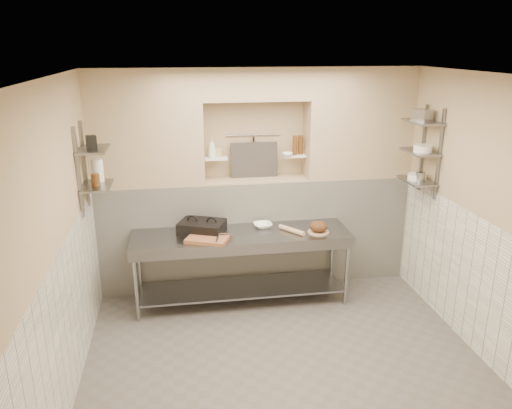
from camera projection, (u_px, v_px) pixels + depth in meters
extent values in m
cube|color=#56504C|center=(282.00, 359.00, 5.15)|extent=(4.00, 3.90, 0.10)
cube|color=silver|center=(288.00, 69.00, 4.26)|extent=(4.00, 3.90, 0.10)
cube|color=tan|center=(58.00, 241.00, 4.40)|extent=(0.10, 3.90, 2.80)
cube|color=tan|center=(484.00, 216.00, 5.02)|extent=(0.10, 3.90, 2.80)
cube|color=tan|center=(253.00, 175.00, 6.59)|extent=(4.00, 0.10, 2.80)
cube|color=tan|center=(360.00, 350.00, 2.83)|extent=(4.00, 0.10, 2.80)
cube|color=white|center=(256.00, 231.00, 6.57)|extent=(4.00, 0.40, 1.40)
cube|color=tan|center=(256.00, 179.00, 6.35)|extent=(1.30, 0.40, 0.02)
cube|color=tan|center=(146.00, 128.00, 5.93)|extent=(1.35, 0.40, 1.40)
cube|color=tan|center=(358.00, 123.00, 6.34)|extent=(1.35, 0.40, 1.40)
cube|color=tan|center=(255.00, 84.00, 5.98)|extent=(1.30, 0.40, 0.40)
cube|color=white|center=(74.00, 310.00, 4.62)|extent=(0.02, 3.90, 1.40)
cube|color=white|center=(469.00, 280.00, 5.22)|extent=(0.02, 3.90, 1.40)
cube|color=white|center=(216.00, 158.00, 6.18)|extent=(0.28, 0.16, 0.02)
cube|color=white|center=(294.00, 156.00, 6.34)|extent=(0.28, 0.16, 0.02)
cylinder|color=gray|center=(253.00, 135.00, 6.34)|extent=(0.70, 0.02, 0.02)
cylinder|color=black|center=(254.00, 148.00, 6.38)|extent=(0.02, 0.02, 0.30)
cube|color=#383330|center=(254.00, 160.00, 6.37)|extent=(0.60, 0.08, 0.45)
cube|color=slate|center=(85.00, 164.00, 5.46)|extent=(0.03, 0.03, 0.95)
cube|color=slate|center=(79.00, 173.00, 5.08)|extent=(0.03, 0.03, 0.95)
cube|color=slate|center=(97.00, 186.00, 5.35)|extent=(0.30, 0.50, 0.02)
cube|color=slate|center=(93.00, 149.00, 5.23)|extent=(0.30, 0.50, 0.03)
cube|color=slate|center=(423.00, 148.00, 6.04)|extent=(0.03, 0.03, 1.05)
cube|color=slate|center=(439.00, 155.00, 5.67)|extent=(0.03, 0.03, 1.05)
cube|color=slate|center=(417.00, 181.00, 5.94)|extent=(0.30, 0.50, 0.02)
cube|color=slate|center=(420.00, 152.00, 5.84)|extent=(0.30, 0.50, 0.02)
cube|color=slate|center=(423.00, 122.00, 5.73)|extent=(0.30, 0.50, 0.03)
cube|color=gray|center=(241.00, 235.00, 5.95)|extent=(2.60, 0.70, 0.04)
cube|color=gray|center=(242.00, 288.00, 6.17)|extent=(2.45, 0.60, 0.03)
cube|color=gray|center=(245.00, 250.00, 5.66)|extent=(2.60, 0.02, 0.12)
cylinder|color=gray|center=(136.00, 288.00, 5.63)|extent=(0.04, 0.04, 0.86)
cylinder|color=gray|center=(139.00, 266.00, 6.18)|extent=(0.04, 0.04, 0.86)
cylinder|color=gray|center=(347.00, 272.00, 6.01)|extent=(0.04, 0.04, 0.86)
cylinder|color=gray|center=(332.00, 253.00, 6.55)|extent=(0.04, 0.04, 0.86)
cube|color=black|center=(202.00, 229.00, 5.96)|extent=(0.62, 0.54, 0.09)
cube|color=black|center=(202.00, 223.00, 5.94)|extent=(0.62, 0.54, 0.05)
cube|color=#905D35|center=(208.00, 239.00, 5.73)|extent=(0.55, 0.48, 0.04)
cube|color=gray|center=(222.00, 235.00, 5.77)|extent=(0.27, 0.05, 0.01)
cylinder|color=gray|center=(218.00, 237.00, 5.67)|extent=(0.08, 0.24, 0.02)
imported|color=white|center=(263.00, 225.00, 6.13)|extent=(0.25, 0.25, 0.06)
cylinder|color=tan|center=(292.00, 230.00, 5.97)|extent=(0.27, 0.33, 0.06)
cylinder|color=tan|center=(318.00, 232.00, 5.97)|extent=(0.25, 0.25, 0.01)
ellipsoid|color=#4C2D19|center=(319.00, 226.00, 5.95)|extent=(0.22, 0.22, 0.13)
imported|color=white|center=(212.00, 148.00, 6.14)|extent=(0.10, 0.10, 0.24)
cube|color=tan|center=(218.00, 152.00, 6.21)|extent=(0.08, 0.08, 0.11)
imported|color=white|center=(287.00, 154.00, 6.25)|extent=(0.17, 0.17, 0.04)
cylinder|color=#4D2C12|center=(301.00, 145.00, 6.32)|extent=(0.07, 0.07, 0.24)
cylinder|color=#4D2C12|center=(295.00, 145.00, 6.29)|extent=(0.06, 0.06, 0.24)
cylinder|color=white|center=(300.00, 149.00, 6.36)|extent=(0.08, 0.08, 0.13)
cylinder|color=white|center=(98.00, 170.00, 5.45)|extent=(0.12, 0.12, 0.25)
cylinder|color=#4D2C12|center=(96.00, 180.00, 5.29)|extent=(0.09, 0.09, 0.13)
cube|color=black|center=(91.00, 143.00, 5.14)|extent=(0.13, 0.13, 0.14)
cylinder|color=white|center=(417.00, 177.00, 5.94)|extent=(0.22, 0.22, 0.07)
cylinder|color=gray|center=(420.00, 177.00, 5.86)|extent=(0.11, 0.11, 0.11)
cylinder|color=white|center=(423.00, 148.00, 5.76)|extent=(0.21, 0.21, 0.08)
cube|color=gray|center=(422.00, 115.00, 5.74)|extent=(0.23, 0.25, 0.13)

